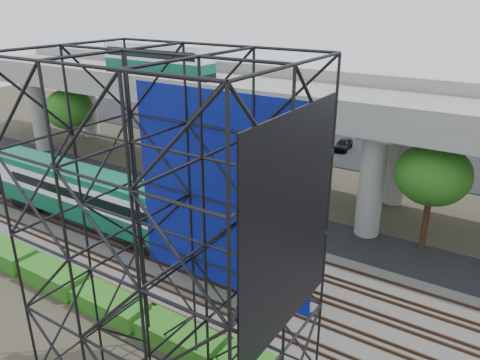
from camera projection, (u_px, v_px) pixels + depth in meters
The scene contains 13 objects.
ground at pixel (151, 271), 30.19m from camera, with size 140.00×140.00×0.00m, color #474233.
ballast_bed at pixel (171, 256), 31.72m from camera, with size 90.00×12.00×0.20m, color slate.
service_road at pixel (239, 212), 38.39m from camera, with size 90.00×5.00×0.08m, color black.
parking_lot at pixel (344, 142), 56.79m from camera, with size 90.00×18.00×0.08m, color black.
harbor_water at pixel (394, 108), 74.02m from camera, with size 140.00×40.00×0.03m, color #41566A.
rail_tracks at pixel (171, 254), 31.65m from camera, with size 90.00×9.52×0.16m.
commuter_train at pixel (104, 199), 33.77m from camera, with size 29.30×3.06×4.30m.
overpass at pixel (264, 100), 40.17m from camera, with size 80.00×12.00×12.40m.
scaffold_tower at pixel (173, 271), 16.62m from camera, with size 9.36×6.36×15.00m.
hedge_strip at pixel (111, 304), 26.11m from camera, with size 34.60×1.80×1.20m.
trees at pixel (230, 124), 43.14m from camera, with size 40.94×16.94×7.69m.
suv at pixel (186, 189), 40.91m from camera, with size 2.52×5.46×1.52m, color black.
parked_cars at pixel (352, 138), 56.02m from camera, with size 37.52×9.56×1.31m.
Camera 1 is at (18.84, -18.69, 16.58)m, focal length 35.00 mm.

